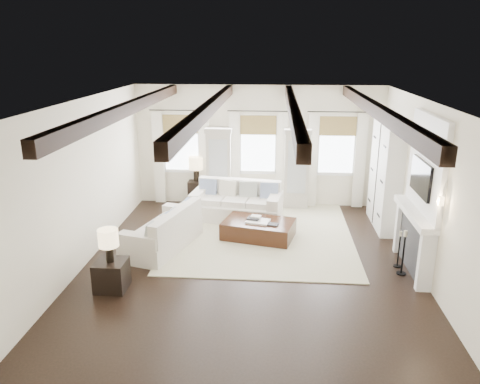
# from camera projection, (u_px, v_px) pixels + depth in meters

# --- Properties ---
(ground) EXTENTS (7.50, 7.50, 0.00)m
(ground) POSITION_uv_depth(u_px,v_px,m) (250.00, 264.00, 9.32)
(ground) COLOR black
(ground) RESTS_ON ground
(room_shell) EXTENTS (6.54, 7.54, 3.22)m
(room_shell) POSITION_uv_depth(u_px,v_px,m) (289.00, 162.00, 9.55)
(room_shell) COLOR white
(room_shell) RESTS_ON ground
(area_rug) EXTENTS (4.11, 4.66, 0.02)m
(area_rug) POSITION_uv_depth(u_px,v_px,m) (261.00, 232.00, 10.85)
(area_rug) COLOR beige
(area_rug) RESTS_ON ground
(sofa_back) EXTENTS (2.32, 1.30, 0.94)m
(sofa_back) POSITION_uv_depth(u_px,v_px,m) (237.00, 204.00, 11.66)
(sofa_back) COLOR silver
(sofa_back) RESTS_ON ground
(sofa_left) EXTENTS (1.47, 2.23, 0.88)m
(sofa_left) POSITION_uv_depth(u_px,v_px,m) (165.00, 232.00, 9.95)
(sofa_left) COLOR silver
(sofa_left) RESTS_ON ground
(ottoman) EXTENTS (1.72, 1.29, 0.40)m
(ottoman) POSITION_uv_depth(u_px,v_px,m) (258.00, 229.00, 10.52)
(ottoman) COLOR black
(ottoman) RESTS_ON ground
(tray) EXTENTS (0.57, 0.49, 0.04)m
(tray) POSITION_uv_depth(u_px,v_px,m) (258.00, 221.00, 10.39)
(tray) COLOR white
(tray) RESTS_ON ottoman
(book_lower) EXTENTS (0.30, 0.26, 0.04)m
(book_lower) POSITION_uv_depth(u_px,v_px,m) (253.00, 218.00, 10.45)
(book_lower) COLOR #262628
(book_lower) RESTS_ON tray
(book_upper) EXTENTS (0.25, 0.22, 0.03)m
(book_upper) POSITION_uv_depth(u_px,v_px,m) (256.00, 216.00, 10.47)
(book_upper) COLOR beige
(book_upper) RESTS_ON book_lower
(book_loose) EXTENTS (0.28, 0.23, 0.03)m
(book_loose) POSITION_uv_depth(u_px,v_px,m) (273.00, 224.00, 10.21)
(book_loose) COLOR #262628
(book_loose) RESTS_ON ottoman
(side_table_front) EXTENTS (0.54, 0.54, 0.54)m
(side_table_front) POSITION_uv_depth(u_px,v_px,m) (112.00, 275.00, 8.28)
(side_table_front) COLOR black
(side_table_front) RESTS_ON ground
(lamp_front) EXTENTS (0.35, 0.35, 0.60)m
(lamp_front) POSITION_uv_depth(u_px,v_px,m) (108.00, 240.00, 8.08)
(lamp_front) COLOR black
(lamp_front) RESTS_ON side_table_front
(side_table_back) EXTENTS (0.43, 0.43, 0.65)m
(side_table_back) POSITION_uv_depth(u_px,v_px,m) (197.00, 192.00, 12.78)
(side_table_back) COLOR black
(side_table_back) RESTS_ON ground
(lamp_back) EXTENTS (0.39, 0.39, 0.67)m
(lamp_back) POSITION_uv_depth(u_px,v_px,m) (196.00, 164.00, 12.55)
(lamp_back) COLOR black
(lamp_back) RESTS_ON side_table_back
(candlestick_near) EXTENTS (0.18, 0.18, 0.88)m
(candlestick_near) POSITION_uv_depth(u_px,v_px,m) (403.00, 256.00, 8.79)
(candlestick_near) COLOR black
(candlestick_near) RESTS_ON ground
(candlestick_far) EXTENTS (0.15, 0.15, 0.75)m
(candlestick_far) POSITION_uv_depth(u_px,v_px,m) (399.00, 252.00, 9.11)
(candlestick_far) COLOR black
(candlestick_far) RESTS_ON ground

